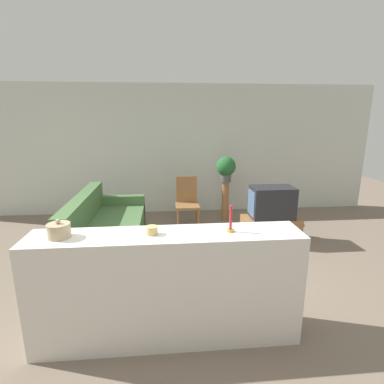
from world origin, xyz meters
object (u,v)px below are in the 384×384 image
couch (106,232)px  potted_plant (226,168)px  wooden_chair (187,200)px  television (272,202)px  decorative_bowl (59,230)px

couch → potted_plant: 2.58m
potted_plant → wooden_chair: bearing=-165.0°
television → potted_plant: size_ratio=1.41×
wooden_chair → television: bearing=-34.7°
television → wooden_chair: (-1.32, 0.91, -0.18)m
television → wooden_chair: wooden_chair is taller
decorative_bowl → television: bearing=38.9°
potted_plant → couch: bearing=-149.0°
television → wooden_chair: bearing=145.3°
wooden_chair → decorative_bowl: (-1.30, -3.03, 0.61)m
potted_plant → decorative_bowl: 3.86m
couch → television: bearing=3.1°
couch → wooden_chair: (1.33, 1.06, 0.19)m
television → couch: bearing=-176.9°
couch → decorative_bowl: bearing=-89.3°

